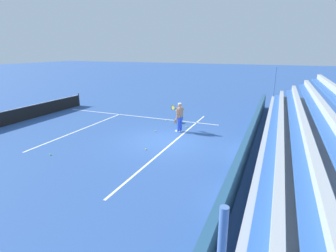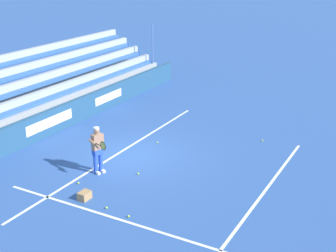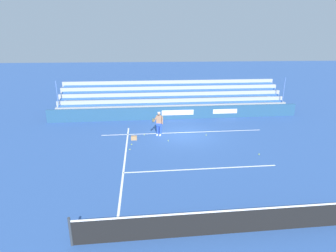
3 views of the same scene
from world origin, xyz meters
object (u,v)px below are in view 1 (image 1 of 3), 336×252
at_px(tennis_player, 179,117).
at_px(tennis_ball_far_right, 50,155).
at_px(ball_box_cardboard, 178,121).
at_px(tennis_ball_stray_back, 165,120).
at_px(tennis_ball_near_player, 186,127).
at_px(tennis_ball_far_left, 155,131).
at_px(tennis_ball_toward_net, 146,149).
at_px(tennis_net, 23,114).
at_px(tennis_ball_on_baseline, 154,119).

relative_size(tennis_player, tennis_ball_far_right, 25.98).
xyz_separation_m(ball_box_cardboard, tennis_ball_stray_back, (0.15, 0.95, -0.10)).
height_order(ball_box_cardboard, tennis_ball_stray_back, ball_box_cardboard).
height_order(ball_box_cardboard, tennis_ball_near_player, ball_box_cardboard).
bearing_deg(tennis_ball_far_left, tennis_ball_toward_net, -163.13).
height_order(tennis_player, tennis_ball_far_right, tennis_player).
height_order(tennis_ball_far_left, tennis_net, tennis_net).
distance_m(tennis_ball_near_player, tennis_ball_far_right, 7.98).
distance_m(ball_box_cardboard, tennis_ball_near_player, 1.14).
height_order(tennis_ball_toward_net, tennis_ball_far_right, same).
distance_m(tennis_ball_on_baseline, tennis_ball_far_right, 7.88).
bearing_deg(tennis_ball_far_right, tennis_ball_on_baseline, -11.54).
relative_size(tennis_player, tennis_ball_on_baseline, 25.98).
height_order(tennis_ball_near_player, tennis_ball_far_right, same).
relative_size(tennis_ball_stray_back, tennis_ball_on_baseline, 1.00).
bearing_deg(tennis_net, ball_box_cardboard, -69.68).
xyz_separation_m(tennis_ball_toward_net, tennis_ball_near_player, (4.44, -0.53, 0.00)).
height_order(tennis_ball_stray_back, tennis_net, tennis_net).
xyz_separation_m(ball_box_cardboard, tennis_ball_on_baseline, (0.24, 1.82, -0.10)).
bearing_deg(tennis_ball_stray_back, tennis_ball_near_player, -115.99).
height_order(tennis_ball_on_baseline, tennis_ball_toward_net, same).
bearing_deg(tennis_ball_near_player, tennis_ball_toward_net, 173.14).
xyz_separation_m(tennis_ball_on_baseline, tennis_ball_far_right, (-7.72, 1.58, 0.00)).
distance_m(tennis_player, tennis_ball_far_left, 1.66).
bearing_deg(tennis_ball_far_right, tennis_ball_stray_back, -17.78).
bearing_deg(tennis_ball_stray_back, tennis_ball_far_left, -170.53).
bearing_deg(tennis_net, tennis_ball_stray_back, -66.89).
bearing_deg(tennis_ball_far_left, tennis_ball_near_player, -41.41).
distance_m(tennis_player, tennis_ball_stray_back, 2.74).
relative_size(ball_box_cardboard, tennis_ball_near_player, 6.06).
relative_size(ball_box_cardboard, tennis_ball_far_left, 6.06).
xyz_separation_m(tennis_ball_stray_back, tennis_net, (-3.78, 8.86, 0.46)).
relative_size(tennis_ball_toward_net, tennis_net, 0.01).
xyz_separation_m(tennis_player, tennis_ball_far_left, (-0.54, 1.32, -0.86)).
distance_m(tennis_ball_stray_back, tennis_ball_on_baseline, 0.87).
distance_m(ball_box_cardboard, tennis_ball_on_baseline, 1.84).
xyz_separation_m(ball_box_cardboard, tennis_ball_far_right, (-7.48, 3.40, -0.10)).
bearing_deg(tennis_ball_near_player, tennis_ball_far_left, 138.59).
bearing_deg(tennis_player, tennis_ball_near_player, -4.34).
bearing_deg(tennis_ball_on_baseline, tennis_ball_far_left, -153.39).
xyz_separation_m(tennis_player, tennis_ball_near_player, (1.05, -0.08, -0.86)).
bearing_deg(tennis_ball_near_player, tennis_ball_far_right, 147.74).
relative_size(tennis_player, ball_box_cardboard, 4.29).
distance_m(tennis_ball_toward_net, tennis_ball_far_right, 4.38).
xyz_separation_m(tennis_ball_far_left, tennis_ball_on_baseline, (2.56, 1.28, 0.00)).
bearing_deg(tennis_net, tennis_ball_far_right, -120.97).
relative_size(tennis_ball_stray_back, tennis_net, 0.01).
height_order(tennis_ball_toward_net, tennis_net, tennis_net).
xyz_separation_m(tennis_player, tennis_ball_stray_back, (1.94, 1.73, -0.86)).
xyz_separation_m(ball_box_cardboard, tennis_net, (-3.63, 9.82, 0.36)).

